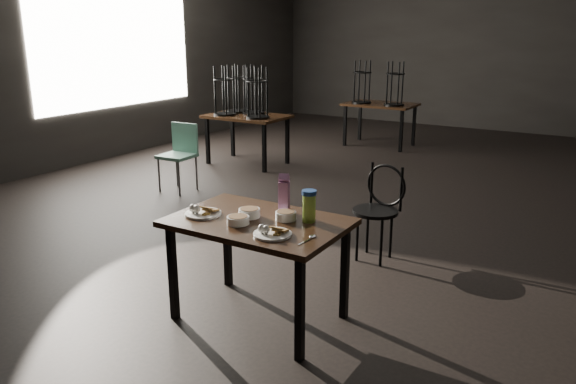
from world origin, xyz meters
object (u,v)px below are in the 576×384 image
Objects in this scene: juice_carton at (284,195)px; bentwood_chair at (379,204)px; main_table at (258,231)px; water_bottle at (309,206)px; school_chair at (180,151)px.

bentwood_chair is (0.23, 1.26, -0.38)m from juice_carton.
water_bottle reaches higher than main_table.
juice_carton reaches higher than water_bottle.
main_table is 0.40m from water_bottle.
school_chair reaches higher than bentwood_chair.
juice_carton is 0.33× the size of bentwood_chair.
school_chair is (-2.80, 2.03, -0.37)m from juice_carton.
bentwood_chair is at bearing 79.76° from juice_carton.
water_bottle is 0.26× the size of bentwood_chair.
main_table is at bearing -153.95° from water_bottle.
water_bottle is at bearing -17.92° from juice_carton.
bentwood_chair reaches higher than main_table.
main_table is at bearing -92.72° from bentwood_chair.
main_table is 3.55m from school_chair.
juice_carton is 0.26m from water_bottle.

